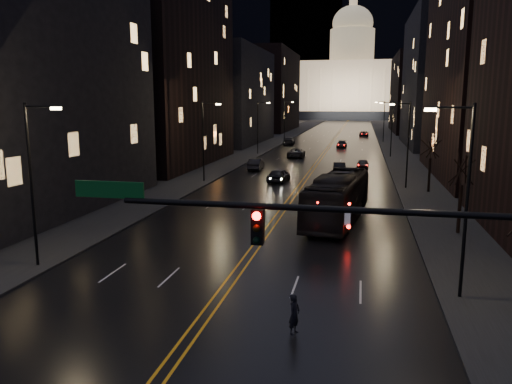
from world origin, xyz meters
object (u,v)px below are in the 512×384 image
Objects in this scene: traffic_signal at (344,249)px; oncoming_car_b at (256,164)px; oncoming_car_a at (279,175)px; bus at (338,198)px; pedestrian_a at (294,314)px; receding_car_a at (339,168)px.

traffic_signal is 3.70× the size of oncoming_car_b.
traffic_signal is 42.77m from oncoming_car_a.
pedestrian_a is at bearing -84.66° from bus.
receding_car_a is 2.53× the size of pedestrian_a.
traffic_signal reaches higher than receding_car_a.
bus is 2.77× the size of oncoming_car_a.
oncoming_car_a is 10.42m from oncoming_car_b.
oncoming_car_b is 1.13× the size of receding_car_a.
pedestrian_a is (-1.97, 5.00, -4.28)m from traffic_signal.
traffic_signal reaches higher than pedestrian_a.
traffic_signal reaches higher than oncoming_car_a.
bus is 19.42m from pedestrian_a.
bus is 3.11× the size of receding_car_a.
pedestrian_a reaches higher than oncoming_car_a.
bus reaches higher than oncoming_car_b.
traffic_signal reaches higher than oncoming_car_b.
oncoming_car_a is at bearing 32.26° from pedestrian_a.
oncoming_car_b is at bearing -57.30° from oncoming_car_a.
pedestrian_a reaches higher than oncoming_car_b.
receding_car_a is (-0.98, 25.80, -1.11)m from bus.
receding_car_a is 45.19m from pedestrian_a.
oncoming_car_a is 1.12× the size of receding_car_a.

